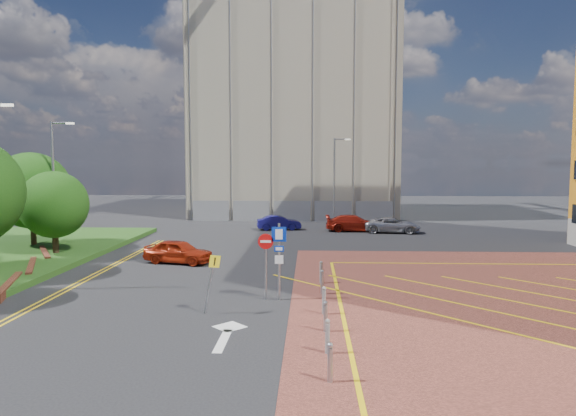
# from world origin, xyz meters

# --- Properties ---
(ground) EXTENTS (140.00, 140.00, 0.00)m
(ground) POSITION_xyz_m (0.00, 0.00, 0.00)
(ground) COLOR black
(ground) RESTS_ON ground
(retaining_wall) EXTENTS (6.06, 20.33, 0.40)m
(retaining_wall) POSITION_xyz_m (-11.80, 2.00, 0.20)
(retaining_wall) COLOR brown
(retaining_wall) RESTS_ON ground
(tree_c) EXTENTS (4.00, 4.00, 4.90)m
(tree_c) POSITION_xyz_m (-13.50, 10.00, 3.19)
(tree_c) COLOR #3D2B1C
(tree_c) RESTS_ON grass_bed
(tree_d) EXTENTS (5.00, 5.00, 6.08)m
(tree_d) POSITION_xyz_m (-16.50, 13.00, 3.87)
(tree_d) COLOR #3D2B1C
(tree_d) RESTS_ON grass_bed
(lamp_left_far) EXTENTS (1.53, 0.16, 8.00)m
(lamp_left_far) POSITION_xyz_m (-14.42, 12.00, 4.66)
(lamp_left_far) COLOR #9EA0A8
(lamp_left_far) RESTS_ON grass_bed
(lamp_back) EXTENTS (1.53, 0.16, 8.00)m
(lamp_back) POSITION_xyz_m (4.08, 28.00, 4.36)
(lamp_back) COLOR #9EA0A8
(lamp_back) RESTS_ON ground
(sign_cluster) EXTENTS (1.17, 0.12, 3.20)m
(sign_cluster) POSITION_xyz_m (0.30, 0.98, 1.95)
(sign_cluster) COLOR #9EA0A8
(sign_cluster) RESTS_ON ground
(warning_sign) EXTENTS (0.67, 0.40, 2.25)m
(warning_sign) POSITION_xyz_m (-1.92, -1.08, 1.43)
(warning_sign) COLOR #9EA0A8
(warning_sign) RESTS_ON ground
(bollard_row) EXTENTS (0.14, 11.14, 0.90)m
(bollard_row) POSITION_xyz_m (2.30, -1.67, 0.47)
(bollard_row) COLOR #9EA0A8
(bollard_row) RESTS_ON forecourt
(construction_building) EXTENTS (21.20, 19.20, 22.00)m
(construction_building) POSITION_xyz_m (0.00, 40.00, 11.00)
(construction_building) COLOR #A89C89
(construction_building) RESTS_ON ground
(construction_fence) EXTENTS (21.60, 0.06, 2.00)m
(construction_fence) POSITION_xyz_m (1.00, 30.00, 1.00)
(construction_fence) COLOR gray
(construction_fence) RESTS_ON ground
(car_red_left) EXTENTS (4.20, 2.50, 1.34)m
(car_red_left) POSITION_xyz_m (-5.69, 8.61, 0.67)
(car_red_left) COLOR #9B220D
(car_red_left) RESTS_ON ground
(car_blue_back) EXTENTS (3.88, 1.85, 1.23)m
(car_blue_back) POSITION_xyz_m (-0.88, 23.47, 0.61)
(car_blue_back) COLOR navy
(car_blue_back) RESTS_ON ground
(car_red_back) EXTENTS (4.68, 1.92, 1.36)m
(car_red_back) POSITION_xyz_m (5.41, 22.85, 0.68)
(car_red_back) COLOR #9D1A0D
(car_red_back) RESTS_ON ground
(car_silver_back) EXTENTS (4.70, 2.55, 1.25)m
(car_silver_back) POSITION_xyz_m (8.50, 22.08, 0.63)
(car_silver_back) COLOR #9E9DA4
(car_silver_back) RESTS_ON ground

